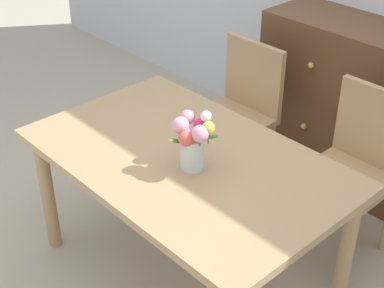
% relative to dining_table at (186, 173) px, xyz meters
% --- Properties ---
extents(ground_plane, '(12.00, 12.00, 0.00)m').
position_rel_dining_table_xyz_m(ground_plane, '(0.00, 0.00, -0.63)').
color(ground_plane, '#B7AD99').
extents(dining_table, '(1.47, 0.91, 0.72)m').
position_rel_dining_table_xyz_m(dining_table, '(0.00, 0.00, 0.00)').
color(dining_table, tan).
rests_on(dining_table, ground_plane).
extents(chair_left, '(0.42, 0.42, 0.90)m').
position_rel_dining_table_xyz_m(chair_left, '(-0.40, 0.80, -0.11)').
color(chair_left, tan).
rests_on(chair_left, ground_plane).
extents(chair_right, '(0.42, 0.42, 0.90)m').
position_rel_dining_table_xyz_m(chair_right, '(0.40, 0.80, -0.11)').
color(chair_right, tan).
rests_on(chair_right, ground_plane).
extents(dresser, '(1.40, 0.47, 1.00)m').
position_rel_dining_table_xyz_m(dresser, '(0.16, 1.33, -0.13)').
color(dresser, brown).
rests_on(dresser, ground_plane).
extents(flower_vase, '(0.20, 0.19, 0.26)m').
position_rel_dining_table_xyz_m(flower_vase, '(0.09, -0.04, 0.24)').
color(flower_vase, silver).
rests_on(flower_vase, dining_table).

